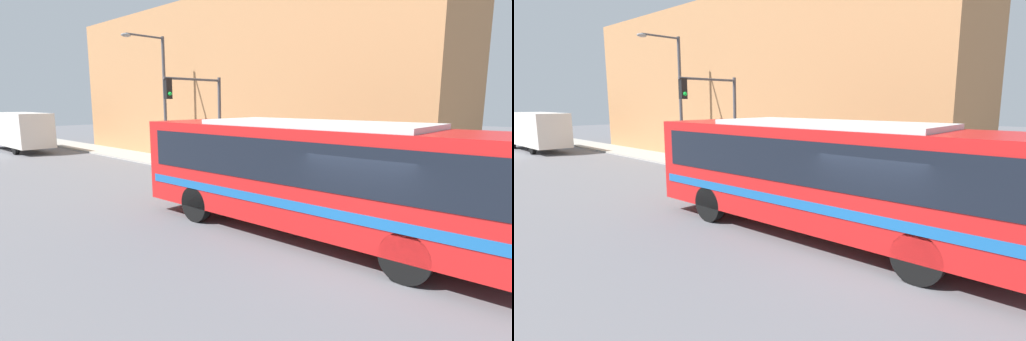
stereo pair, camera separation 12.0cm
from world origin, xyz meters
The scene contains 11 objects.
ground_plane centered at (0.00, 0.00, 0.00)m, with size 120.00×120.00×0.00m, color slate.
sidewalk centered at (5.73, 20.00, 0.06)m, with size 2.46×70.00×0.12m.
building_facade centered at (9.96, 14.80, 4.77)m, with size 6.00×27.59×9.55m.
city_bus centered at (0.62, 2.01, 1.84)m, with size 2.97×11.19×3.15m.
delivery_truck centered at (1.59, 29.17, 1.57)m, with size 2.26×8.46×2.86m.
fire_hydrant centered at (5.10, 4.34, 0.52)m, with size 0.23×0.31×0.80m.
traffic_light_pole centered at (4.06, 10.88, 3.39)m, with size 3.28×0.35×4.71m.
parking_meter centered at (5.10, 7.40, 0.99)m, with size 0.14×0.14×1.27m.
street_lamp centered at (5.00, 15.70, 4.38)m, with size 2.62×0.28×7.15m.
pedestrian_near_corner centered at (5.40, 15.23, 0.96)m, with size 0.34×0.34×1.65m.
pedestrian_mid_block centered at (5.38, 10.49, 1.04)m, with size 0.34×0.34×1.79m.
Camera 1 is at (-8.10, -4.10, 3.66)m, focal length 28.00 mm.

